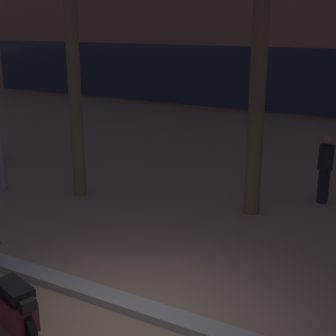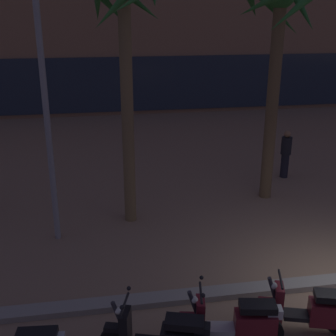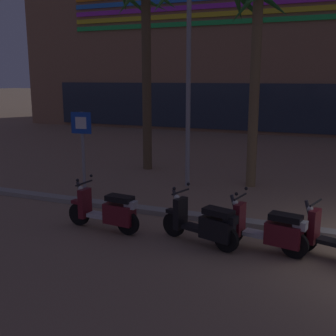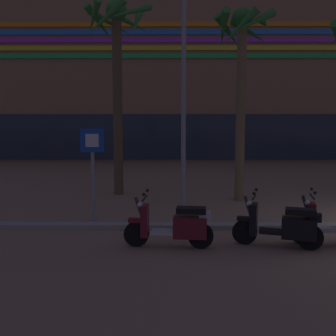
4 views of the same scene
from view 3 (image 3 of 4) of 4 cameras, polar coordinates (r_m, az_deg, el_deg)
scooter_maroon_last_in_row at (r=9.42m, az=-8.10°, el=-5.79°), size 1.86×0.56×1.17m
scooter_black_second_in_line at (r=8.57m, az=5.03°, el=-7.59°), size 1.78×0.79×1.17m
scooter_maroon_tail_end at (r=8.46m, az=13.52°, el=-8.18°), size 1.82×0.67×1.17m
crossing_sign at (r=12.15m, az=-11.49°, el=3.23°), size 0.60×0.15×2.40m
palm_tree_by_mall_entrance at (r=15.52m, az=-3.03°, el=18.65°), size 2.41×2.47×6.69m
palm_tree_far_corner at (r=13.11m, az=12.01°, el=17.60°), size 1.94×2.01×6.12m
street_lamp at (r=12.90m, az=2.83°, el=16.25°), size 0.36×0.36×7.04m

